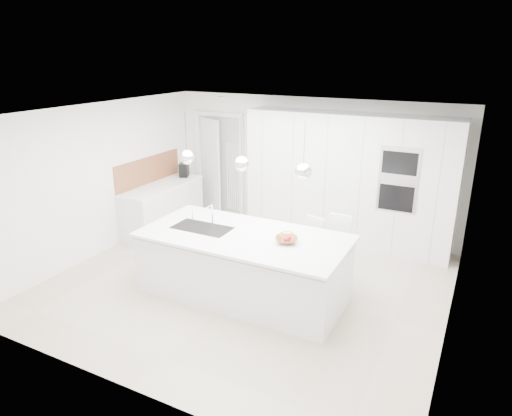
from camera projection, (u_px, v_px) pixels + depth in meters
The scene contains 26 objects.
floor at pixel (247, 284), 6.76m from camera, with size 5.50×5.50×0.00m, color #C3B49B.
wall_back at pixel (310, 166), 8.45m from camera, with size 5.50×5.50×0.00m, color white.
wall_left at pixel (100, 180), 7.54m from camera, with size 5.00×5.00×0.00m, color white.
ceiling at pixel (245, 113), 5.94m from camera, with size 5.50×5.50×0.00m, color white.
tall_cabinets at pixel (347, 180), 7.89m from camera, with size 3.60×0.60×2.30m, color white.
oven_stack at pixel (398, 180), 7.17m from camera, with size 0.62×0.04×1.05m, color #A5A5A8, non-canonical shape.
doorway_frame at pixel (220, 167), 9.34m from camera, with size 1.11×0.08×2.13m, color white, non-canonical shape.
hallway_door at pixel (208, 167), 9.42m from camera, with size 0.82×0.04×2.00m, color white.
radiator at pixel (233, 177), 9.25m from camera, with size 0.32×0.04×1.40m, color white, non-canonical shape.
left_base_cabinets at pixel (163, 208), 8.69m from camera, with size 0.60×1.80×0.86m, color white.
left_worktop at pixel (162, 186), 8.54m from camera, with size 0.62×1.82×0.04m, color white.
oak_backsplash at pixel (149, 170), 8.58m from camera, with size 0.02×1.80×0.50m, color #9B5F3D.
island_base at pixel (243, 267), 6.32m from camera, with size 2.80×1.20×0.86m, color white.
island_worktop at pixel (244, 236), 6.22m from camera, with size 2.84×1.40×0.04m, color white.
island_sink at pixel (202, 233), 6.48m from camera, with size 0.84×0.44×0.18m, color #3F3F42, non-canonical shape.
island_tap at pixel (212, 214), 6.55m from camera, with size 0.02×0.02×0.30m, color white.
pendant_left at pixel (187, 157), 6.21m from camera, with size 0.20×0.20×0.20m, color white.
pendant_mid at pixel (242, 164), 5.84m from camera, with size 0.20×0.20×0.20m, color white.
pendant_right at pixel (303, 171), 5.48m from camera, with size 0.20×0.20×0.20m, color white.
fruit_bowl at pixel (286, 240), 5.94m from camera, with size 0.29×0.29×0.07m, color #9B5F3D.
espresso_machine at pixel (184, 170), 9.06m from camera, with size 0.16×0.25×0.27m, color black.
bar_stool_left at pixel (311, 251), 6.69m from camera, with size 0.32×0.45×0.98m, color white, non-canonical shape.
bar_stool_right at pixel (336, 253), 6.53m from camera, with size 0.35×0.49×1.06m, color white, non-canonical shape.
apple_a at pixel (288, 239), 5.90m from camera, with size 0.08×0.08×0.08m, color red.
apple_b at pixel (286, 240), 5.87m from camera, with size 0.08×0.08×0.08m, color red.
banana_bunch at pixel (287, 235), 5.92m from camera, with size 0.20×0.20×0.03m, color yellow.
Camera 1 is at (2.88, -5.29, 3.26)m, focal length 32.00 mm.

